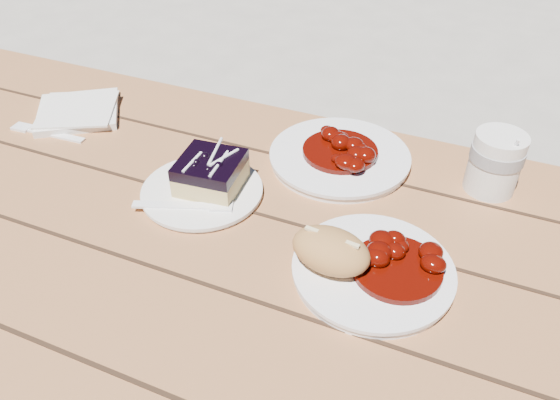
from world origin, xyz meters
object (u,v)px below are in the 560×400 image
at_px(dessert_plate, 202,192).
at_px(picnic_table, 193,303).
at_px(coffee_cup, 495,163).
at_px(second_plate, 339,158).
at_px(blueberry_cake, 211,172).
at_px(main_plate, 373,271).
at_px(bread_roll, 331,251).

bearing_deg(dessert_plate, picnic_table, -80.18).
height_order(coffee_cup, second_plate, coffee_cup).
bearing_deg(coffee_cup, blueberry_cake, -156.08).
xyz_separation_m(main_plate, blueberry_cake, (-0.29, 0.08, 0.03)).
relative_size(bread_roll, blueberry_cake, 1.04).
bearing_deg(picnic_table, second_plate, 59.10).
bearing_deg(coffee_cup, bread_roll, -121.82).
bearing_deg(coffee_cup, second_plate, -174.82).
height_order(main_plate, coffee_cup, coffee_cup).
relative_size(main_plate, bread_roll, 1.96).
relative_size(dessert_plate, second_plate, 0.79).
bearing_deg(bread_roll, blueberry_cake, 156.69).
height_order(bread_roll, coffee_cup, coffee_cup).
xyz_separation_m(main_plate, coffee_cup, (0.12, 0.26, 0.04)).
height_order(dessert_plate, blueberry_cake, blueberry_cake).
bearing_deg(dessert_plate, second_plate, 45.18).
bearing_deg(picnic_table, blueberry_cake, 93.02).
height_order(dessert_plate, coffee_cup, coffee_cup).
relative_size(coffee_cup, second_plate, 0.42).
xyz_separation_m(picnic_table, coffee_cup, (0.41, 0.29, 0.21)).
xyz_separation_m(picnic_table, second_plate, (0.16, 0.27, 0.17)).
distance_m(picnic_table, second_plate, 0.35).
distance_m(main_plate, coffee_cup, 0.29).
bearing_deg(coffee_cup, main_plate, -114.67).
bearing_deg(blueberry_cake, dessert_plate, -129.10).
distance_m(main_plate, second_plate, 0.27).
height_order(picnic_table, dessert_plate, dessert_plate).
distance_m(main_plate, bread_roll, 0.07).
relative_size(blueberry_cake, coffee_cup, 1.04).
distance_m(blueberry_cake, second_plate, 0.23).
height_order(dessert_plate, second_plate, second_plate).
height_order(blueberry_cake, second_plate, blueberry_cake).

